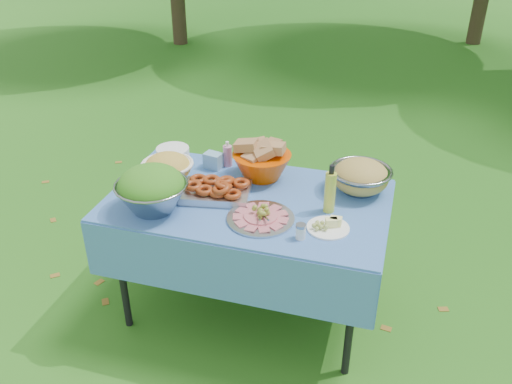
% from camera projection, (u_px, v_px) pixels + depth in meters
% --- Properties ---
extents(ground, '(80.00, 80.00, 0.00)m').
position_uv_depth(ground, '(249.00, 308.00, 3.23)').
color(ground, '#0C3E0B').
rests_on(ground, ground).
extents(picnic_table, '(1.46, 0.86, 0.76)m').
position_uv_depth(picnic_table, '(248.00, 257.00, 3.04)').
color(picnic_table, '#7AC3EA').
rests_on(picnic_table, ground).
extents(salad_bowl, '(0.44, 0.44, 0.24)m').
position_uv_depth(salad_bowl, '(152.00, 189.00, 2.70)').
color(salad_bowl, gray).
rests_on(salad_bowl, picnic_table).
extents(pasta_bowl_white, '(0.32, 0.32, 0.16)m').
position_uv_depth(pasta_bowl_white, '(168.00, 167.00, 2.99)').
color(pasta_bowl_white, white).
rests_on(pasta_bowl_white, picnic_table).
extents(plate_stack, '(0.24, 0.24, 0.09)m').
position_uv_depth(plate_stack, '(173.00, 155.00, 3.21)').
color(plate_stack, white).
rests_on(plate_stack, picnic_table).
extents(wipes_box, '(0.11, 0.09, 0.09)m').
position_uv_depth(wipes_box, '(213.00, 161.00, 3.14)').
color(wipes_box, '#7CADD3').
rests_on(wipes_box, picnic_table).
extents(sanitizer_bottle, '(0.06, 0.06, 0.15)m').
position_uv_depth(sanitizer_bottle, '(228.00, 154.00, 3.15)').
color(sanitizer_bottle, pink).
rests_on(sanitizer_bottle, picnic_table).
extents(bread_bowl, '(0.33, 0.33, 0.22)m').
position_uv_depth(bread_bowl, '(262.00, 159.00, 3.01)').
color(bread_bowl, '#CF4200').
rests_on(bread_bowl, picnic_table).
extents(pasta_bowl_steel, '(0.43, 0.43, 0.18)m').
position_uv_depth(pasta_bowl_steel, '(360.00, 176.00, 2.88)').
color(pasta_bowl_steel, gray).
rests_on(pasta_bowl_steel, picnic_table).
extents(fried_tray, '(0.40, 0.31, 0.08)m').
position_uv_depth(fried_tray, '(216.00, 189.00, 2.86)').
color(fried_tray, '#B5B5BA').
rests_on(fried_tray, picnic_table).
extents(charcuterie_platter, '(0.40, 0.40, 0.08)m').
position_uv_depth(charcuterie_platter, '(261.00, 213.00, 2.66)').
color(charcuterie_platter, '#A7A8AD').
rests_on(charcuterie_platter, picnic_table).
extents(oil_bottle, '(0.07, 0.07, 0.26)m').
position_uv_depth(oil_bottle, '(330.00, 189.00, 2.68)').
color(oil_bottle, '#B4C237').
rests_on(oil_bottle, picnic_table).
extents(cheese_plate, '(0.25, 0.25, 0.06)m').
position_uv_depth(cheese_plate, '(328.00, 224.00, 2.59)').
color(cheese_plate, white).
rests_on(cheese_plate, picnic_table).
extents(shaker, '(0.05, 0.05, 0.08)m').
position_uv_depth(shaker, '(301.00, 231.00, 2.52)').
color(shaker, silver).
rests_on(shaker, picnic_table).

